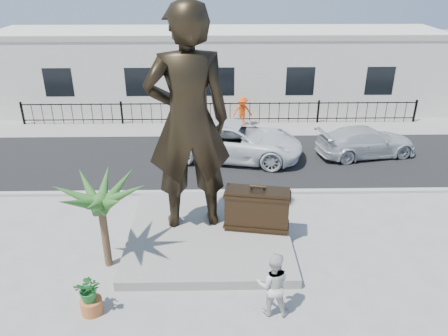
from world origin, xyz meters
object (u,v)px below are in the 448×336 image
object	(u,v)px
statue	(188,122)
suitcase	(257,209)
tourist	(273,284)
car_white	(235,140)

from	to	relation	value
statue	suitcase	bearing A→B (deg)	158.97
tourist	car_white	xyz separation A→B (m)	(-0.52, 9.93, -0.04)
suitcase	car_white	world-z (taller)	suitcase
tourist	car_white	size ratio (longest dim) A/B	0.30
tourist	car_white	bearing A→B (deg)	-82.18
tourist	statue	bearing A→B (deg)	-55.55
statue	tourist	bearing A→B (deg)	110.93
statue	car_white	world-z (taller)	statue
statue	tourist	world-z (taller)	statue
statue	suitcase	size ratio (longest dim) A/B	3.49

